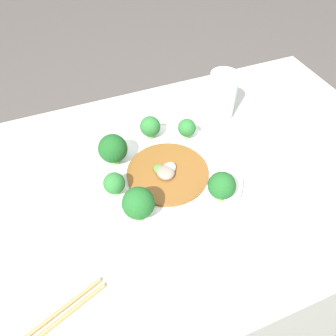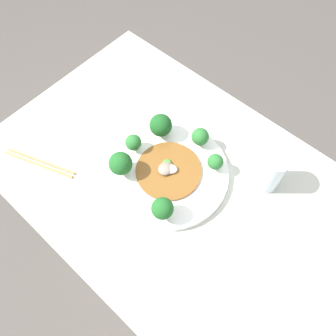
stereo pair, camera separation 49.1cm
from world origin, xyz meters
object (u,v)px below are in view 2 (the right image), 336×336
at_px(broccoli_southeast, 161,125).
at_px(broccoli_southwest, 215,162).
at_px(stirfry_center, 168,170).
at_px(plate, 168,173).
at_px(broccoli_east, 133,143).
at_px(drinking_glass, 271,171).
at_px(chopsticks, 39,163).
at_px(broccoli_northwest, 162,209).
at_px(broccoli_south, 200,137).
at_px(broccoli_northeast, 121,164).

distance_m(broccoli_southeast, broccoli_southwest, 0.17).
xyz_separation_m(broccoli_southeast, stirfry_center, (-0.09, 0.07, -0.03)).
bearing_deg(plate, broccoli_east, 3.88).
height_order(drinking_glass, chopsticks, drinking_glass).
relative_size(stirfry_center, drinking_glass, 1.40).
bearing_deg(broccoli_east, stirfry_center, -176.06).
relative_size(broccoli_east, drinking_glass, 0.44).
bearing_deg(chopsticks, broccoli_east, -130.85).
xyz_separation_m(broccoli_east, broccoli_northwest, (-0.18, 0.09, 0.01)).
relative_size(broccoli_southeast, broccoli_east, 1.34).
xyz_separation_m(broccoli_southeast, chopsticks, (0.19, 0.27, -0.05)).
relative_size(broccoli_south, broccoli_northwest, 0.80).
height_order(plate, broccoli_northeast, broccoli_northeast).
distance_m(broccoli_south, broccoli_east, 0.17).
xyz_separation_m(drinking_glass, chopsticks, (0.48, 0.35, -0.06)).
xyz_separation_m(stirfry_center, chopsticks, (0.28, 0.20, -0.02)).
xyz_separation_m(plate, broccoli_northeast, (0.09, 0.08, 0.05)).
xyz_separation_m(plate, broccoli_south, (-0.01, -0.12, 0.04)).
distance_m(broccoli_northeast, stirfry_center, 0.12).
distance_m(stirfry_center, drinking_glass, 0.25).
bearing_deg(broccoli_southwest, broccoli_south, -23.32).
distance_m(broccoli_south, chopsticks, 0.43).
xyz_separation_m(broccoli_northwest, drinking_glass, (-0.13, -0.24, 0.00)).
height_order(broccoli_south, broccoli_southwest, broccoli_south).
distance_m(broccoli_southeast, stirfry_center, 0.12).
distance_m(plate, broccoli_southwest, 0.12).
relative_size(broccoli_southeast, broccoli_southwest, 1.40).
height_order(broccoli_south, stirfry_center, broccoli_south).
height_order(plate, broccoli_south, broccoli_south).
bearing_deg(chopsticks, drinking_glass, -143.82).
xyz_separation_m(broccoli_southeast, broccoli_northwest, (-0.16, 0.17, 0.00)).
bearing_deg(stirfry_center, broccoli_southeast, -39.54).
height_order(broccoli_southwest, chopsticks, broccoli_southwest).
height_order(plate, broccoli_southwest, broccoli_southwest).
relative_size(plate, stirfry_center, 1.83).
bearing_deg(drinking_glass, broccoli_northeast, 38.40).
height_order(broccoli_southwest, stirfry_center, broccoli_southwest).
relative_size(broccoli_south, chopsticks, 0.27).
bearing_deg(broccoli_southwest, broccoli_northwest, 86.16).
xyz_separation_m(broccoli_northeast, chopsticks, (0.19, 0.12, -0.06)).
xyz_separation_m(broccoli_southeast, drinking_glass, (-0.29, -0.07, 0.00)).
xyz_separation_m(broccoli_southeast, broccoli_east, (0.02, 0.08, -0.01)).
bearing_deg(broccoli_southwest, broccoli_southeast, 4.41).
relative_size(broccoli_northwest, drinking_glass, 0.57).
distance_m(plate, drinking_glass, 0.25).
bearing_deg(plate, stirfry_center, -1.41).
xyz_separation_m(plate, broccoli_northwest, (-0.07, 0.10, 0.05)).
bearing_deg(broccoli_northwest, plate, -54.65).
relative_size(broccoli_southeast, broccoli_northeast, 0.96).
distance_m(broccoli_south, broccoli_northeast, 0.22).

